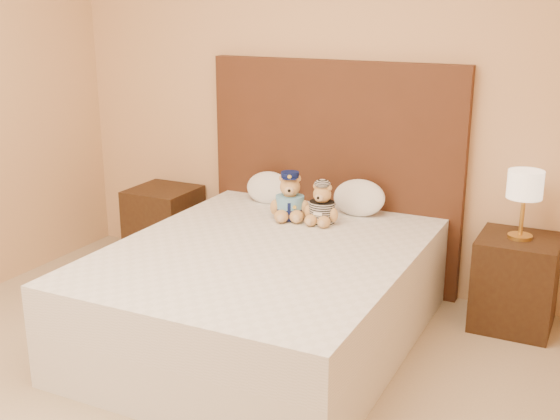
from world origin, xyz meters
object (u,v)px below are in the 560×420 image
Objects in this scene: bed at (264,293)px; pillow_right at (359,196)px; lamp at (525,188)px; teddy_police at (290,196)px; nightstand_right at (515,282)px; nightstand_left at (164,225)px; pillow_left at (268,186)px; teddy_prisoner at (322,203)px.

pillow_right reaches higher than bed.
lamp reaches higher than teddy_police.
pillow_right reaches higher than nightstand_right.
nightstand_left is 1.55m from pillow_right.
pillow_right is (-1.00, 0.03, 0.40)m from nightstand_right.
pillow_left is (-0.40, 0.83, 0.39)m from bed.
nightstand_right is 1.07m from pillow_right.
teddy_prisoner is (0.22, 0.00, -0.02)m from teddy_police.
bed is at bearing -32.62° from nightstand_left.
nightstand_left is at bearing 167.63° from teddy_prisoner.
lamp reaches higher than bed.
teddy_prisoner is (-1.14, -0.25, -0.17)m from lamp.
nightstand_right is at bearing -11.30° from teddy_police.
nightstand_left is 0.93m from pillow_left.
lamp is at bearing 0.00° from nightstand_left.
bed is 1.00m from pillow_left.
bed is at bearing -147.38° from nightstand_right.
lamp reaches higher than pillow_left.
nightstand_right is at bearing 32.62° from bed.
teddy_police reaches higher than teddy_prisoner.
teddy_police reaches higher than pillow_right.
bed is 7.78× the size of teddy_prisoner.
lamp is (-0.00, 0.00, 0.57)m from nightstand_right.
bed is 1.59m from lamp.
teddy_prisoner is (0.11, 0.55, 0.40)m from bed.
teddy_police reaches higher than pillow_left.
pillow_left is (-0.51, 0.28, -0.02)m from teddy_prisoner.
bed is 1.48m from nightstand_left.
pillow_right is at bearing 73.12° from bed.
nightstand_left is at bearing 145.89° from teddy_police.
pillow_left reaches higher than bed.
teddy_prisoner is 0.59m from pillow_left.
nightstand_right is 0.57m from lamp.
lamp is at bearing -11.30° from teddy_police.
bed is 6.70× the size of teddy_police.
teddy_prisoner reaches higher than nightstand_right.
lamp is (1.25, 0.80, 0.57)m from bed.
nightstand_left is 1.38× the size of lamp.
pillow_left is 0.92× the size of pillow_right.
pillow_right is at bearing 1.14° from nightstand_left.
teddy_police is 0.94× the size of pillow_left.
nightstand_right is 1.23m from teddy_prisoner.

